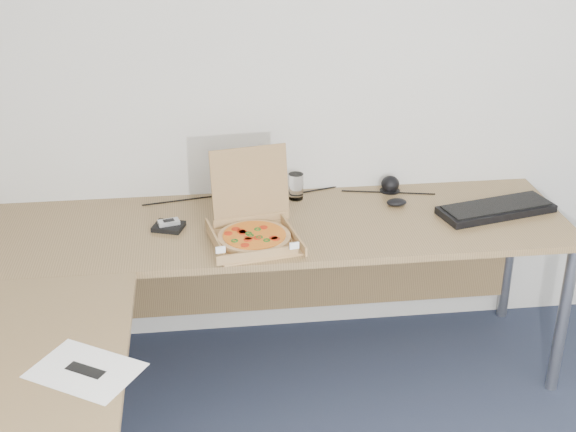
{
  "coord_description": "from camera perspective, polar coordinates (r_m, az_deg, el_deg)",
  "views": [
    {
      "loc": [
        -0.79,
        -1.57,
        2.17
      ],
      "look_at": [
        -0.45,
        1.28,
        0.82
      ],
      "focal_mm": 49.15,
      "sensor_mm": 36.0,
      "label": 1
    }
  ],
  "objects": [
    {
      "name": "phone",
      "position": [
        3.3,
        -8.63,
        -0.45
      ],
      "size": [
        0.1,
        0.07,
        0.02
      ],
      "primitive_type": "cube",
      "rotation": [
        0.0,
        0.0,
        0.25
      ],
      "color": "#B2B5BA",
      "rests_on": "wallet"
    },
    {
      "name": "wallet",
      "position": [
        3.3,
        -8.63,
        -0.76
      ],
      "size": [
        0.15,
        0.13,
        0.02
      ],
      "primitive_type": "cube",
      "rotation": [
        0.0,
        0.0,
        -0.33
      ],
      "color": "black",
      "rests_on": "desk"
    },
    {
      "name": "drinking_glass",
      "position": [
        3.52,
        0.57,
        2.16
      ],
      "size": [
        0.07,
        0.07,
        0.12
      ],
      "primitive_type": "cylinder",
      "color": "silver",
      "rests_on": "desk"
    },
    {
      "name": "mouse",
      "position": [
        3.5,
        7.86,
        0.99
      ],
      "size": [
        0.1,
        0.09,
        0.03
      ],
      "primitive_type": "ellipsoid",
      "rotation": [
        0.0,
        0.0,
        -0.35
      ],
      "color": "black",
      "rests_on": "desk"
    },
    {
      "name": "pizza_box",
      "position": [
        3.16,
        -2.48,
        -1.14
      ],
      "size": [
        0.32,
        0.38,
        0.33
      ],
      "rotation": [
        0.0,
        0.0,
        0.18
      ],
      "color": "#AA804D",
      "rests_on": "desk"
    },
    {
      "name": "dome_speaker",
      "position": [
        3.64,
        7.41,
        2.37
      ],
      "size": [
        0.09,
        0.09,
        0.08
      ],
      "primitive_type": "ellipsoid",
      "color": "black",
      "rests_on": "desk"
    },
    {
      "name": "cable_bundle",
      "position": [
        3.57,
        -0.31,
        1.49
      ],
      "size": [
        0.64,
        0.13,
        0.01
      ],
      "primitive_type": null,
      "rotation": [
        0.0,
        0.0,
        0.14
      ],
      "color": "black",
      "rests_on": "desk"
    },
    {
      "name": "paper_sheet",
      "position": [
        2.51,
        -14.45,
        -10.77
      ],
      "size": [
        0.39,
        0.36,
        0.0
      ],
      "primitive_type": "cube",
      "rotation": [
        0.0,
        0.0,
        -0.56
      ],
      "color": "white",
      "rests_on": "desk"
    },
    {
      "name": "desk",
      "position": [
        2.94,
        -6.57,
        -5.02
      ],
      "size": [
        2.5,
        2.2,
        0.73
      ],
      "color": "olive",
      "rests_on": "ground"
    },
    {
      "name": "room_shell",
      "position": [
        1.98,
        17.67,
        -3.78
      ],
      "size": [
        3.5,
        3.5,
        2.5
      ],
      "primitive_type": null,
      "color": "silver",
      "rests_on": "ground"
    },
    {
      "name": "keyboard",
      "position": [
        3.52,
        14.82,
        0.46
      ],
      "size": [
        0.53,
        0.29,
        0.03
      ],
      "primitive_type": "cube",
      "rotation": [
        0.0,
        0.0,
        0.24
      ],
      "color": "black",
      "rests_on": "desk"
    }
  ]
}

